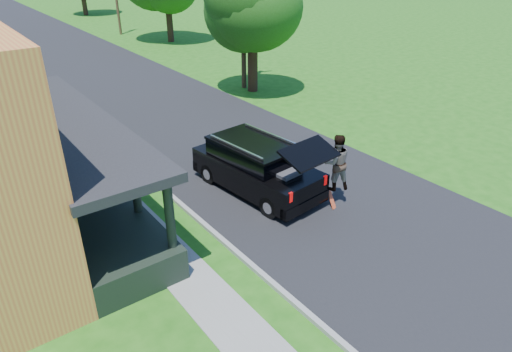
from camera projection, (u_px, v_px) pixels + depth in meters
ground at (365, 224)px, 14.07m from camera, size 140.00×140.00×0.00m
street at (118, 81)px, 28.30m from camera, size 8.00×120.00×0.02m
curb at (50, 92)px, 26.15m from camera, size 0.15×120.00×0.12m
sidewalk at (21, 97)px, 25.33m from camera, size 1.30×120.00×0.03m
black_suv at (257, 167)px, 15.55m from camera, size 2.46×5.32×2.40m
skateboarder at (336, 162)px, 14.50m from camera, size 1.12×1.01×1.88m
skateboard at (331, 199)px, 14.97m from camera, size 0.38×0.59×0.61m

